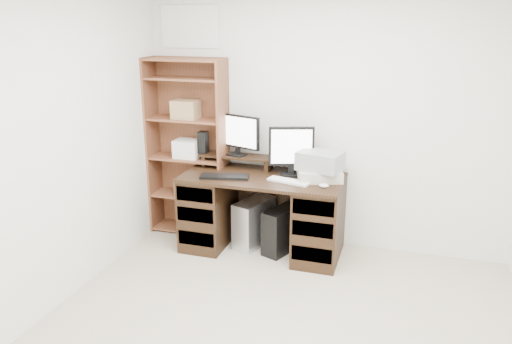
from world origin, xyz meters
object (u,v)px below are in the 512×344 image
at_px(monitor_small, 291,149).
at_px(bookshelf, 188,146).
at_px(monitor_wide, 237,133).
at_px(printer, 320,175).
at_px(desk, 263,212).
at_px(tower_silver, 254,223).
at_px(tower_black, 282,230).

height_order(monitor_small, bookshelf, bookshelf).
xyz_separation_m(monitor_wide, printer, (0.85, -0.17, -0.30)).
bearing_deg(desk, monitor_wide, 146.68).
bearing_deg(tower_silver, monitor_wide, 164.14).
height_order(desk, monitor_wide, monitor_wide).
distance_m(desk, bookshelf, 1.02).
bearing_deg(monitor_small, monitor_wide, 151.37).
bearing_deg(tower_silver, monitor_small, 24.71).
bearing_deg(tower_silver, desk, -14.02).
bearing_deg(monitor_small, tower_silver, 168.36).
xyz_separation_m(monitor_wide, tower_silver, (0.21, -0.14, -0.86)).
bearing_deg(desk, printer, 4.66).
bearing_deg(printer, tower_black, 166.35).
relative_size(monitor_small, tower_black, 0.97).
relative_size(monitor_wide, bookshelf, 0.27).
height_order(monitor_wide, bookshelf, bookshelf).
distance_m(printer, tower_silver, 0.85).
distance_m(monitor_small, tower_black, 0.79).
bearing_deg(monitor_wide, printer, 7.50).
height_order(printer, tower_silver, printer).
relative_size(desk, tower_silver, 3.21).
relative_size(printer, bookshelf, 0.22).
distance_m(tower_black, bookshelf, 1.27).
relative_size(monitor_wide, tower_black, 1.03).
bearing_deg(tower_silver, bookshelf, -173.03).
height_order(tower_silver, tower_black, tower_silver).
distance_m(tower_silver, bookshelf, 1.02).
bearing_deg(bookshelf, monitor_small, -5.48).
bearing_deg(printer, monitor_small, 148.97).
bearing_deg(tower_black, desk, -153.05).
height_order(monitor_small, tower_silver, monitor_small).
bearing_deg(tower_black, monitor_wide, -178.60).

